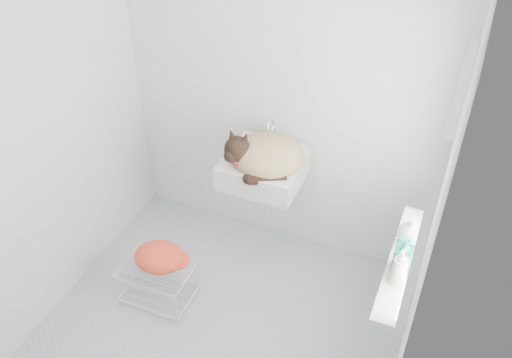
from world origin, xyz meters
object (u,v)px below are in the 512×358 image
at_px(cat, 264,157).
at_px(sink, 263,160).
at_px(bottle_b, 400,268).
at_px(wire_rack, 158,281).
at_px(bottle_c, 408,243).
at_px(bottle_a, 396,282).

bearing_deg(cat, sink, 109.23).
distance_m(sink, bottle_b, 1.18).
xyz_separation_m(wire_rack, bottle_c, (1.50, 0.26, 0.70)).
height_order(bottle_b, bottle_c, bottle_b).
height_order(cat, bottle_a, cat).
xyz_separation_m(sink, bottle_c, (1.01, -0.40, 0.00)).
relative_size(bottle_b, bottle_c, 1.14).
distance_m(sink, bottle_c, 1.09).
bearing_deg(wire_rack, bottle_b, 2.10).
relative_size(sink, bottle_b, 2.46).
distance_m(wire_rack, bottle_a, 1.66).
bearing_deg(bottle_a, cat, 145.57).
bearing_deg(cat, bottle_a, -45.55).
relative_size(wire_rack, bottle_a, 2.39).
distance_m(cat, bottle_b, 1.16).
relative_size(cat, bottle_a, 2.86).
bearing_deg(bottle_b, bottle_c, 90.00).
distance_m(bottle_a, bottle_c, 0.30).
bearing_deg(wire_rack, sink, 53.44).
distance_m(cat, bottle_c, 1.07).
distance_m(sink, wire_rack, 1.08).
bearing_deg(wire_rack, bottle_c, 9.73).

